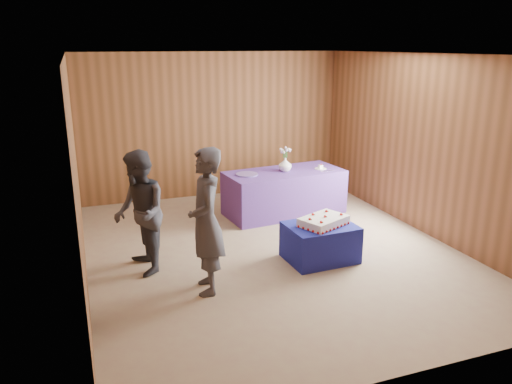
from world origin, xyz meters
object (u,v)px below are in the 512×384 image
guest_left (206,222)px  guest_right (140,213)px  vase (285,164)px  serving_table (284,192)px  sheet_cake (324,221)px  cake_table (320,242)px

guest_left → guest_right: (-0.66, 0.78, -0.07)m
vase → guest_left: (-1.97, -2.31, -0.00)m
serving_table → sheet_cake: serving_table is taller
sheet_cake → guest_left: (-1.69, -0.32, 0.31)m
vase → sheet_cake: bearing=-98.2°
guest_left → guest_right: 1.02m
sheet_cake → guest_left: 1.74m
cake_table → guest_left: (-1.65, -0.33, 0.62)m
cake_table → guest_left: bearing=-170.9°
serving_table → guest_right: (-2.61, -1.52, 0.42)m
serving_table → sheet_cake: (-0.27, -1.98, 0.18)m
guest_right → vase: bearing=115.6°
sheet_cake → guest_left: guest_left is taller
cake_table → serving_table: 1.99m
cake_table → guest_right: 2.41m
serving_table → sheet_cake: bearing=-103.7°
guest_left → serving_table: bearing=147.5°
serving_table → guest_right: 3.05m
serving_table → guest_right: guest_right is taller
vase → guest_left: bearing=-130.5°
serving_table → vase: size_ratio=8.60×
cake_table → guest_right: size_ratio=0.57×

